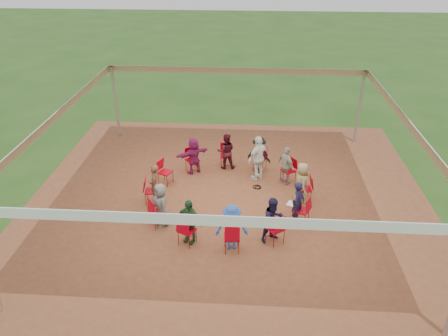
# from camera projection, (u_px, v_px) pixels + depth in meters

# --- Properties ---
(ground) EXTENTS (80.00, 80.00, 0.00)m
(ground) POSITION_uv_depth(u_px,v_px,m) (228.00, 202.00, 14.16)
(ground) COLOR #254A17
(ground) RESTS_ON ground
(dirt_patch) EXTENTS (13.00, 13.00, 0.00)m
(dirt_patch) POSITION_uv_depth(u_px,v_px,m) (228.00, 202.00, 14.16)
(dirt_patch) COLOR brown
(dirt_patch) RESTS_ON ground
(tent) EXTENTS (10.33, 10.33, 3.00)m
(tent) POSITION_uv_depth(u_px,v_px,m) (229.00, 135.00, 13.04)
(tent) COLOR #B2B2B7
(tent) RESTS_ON ground
(chair_0) EXTENTS (0.57, 0.56, 0.90)m
(chair_0) POSITION_uv_depth(u_px,v_px,m) (301.00, 210.00, 12.93)
(chair_0) COLOR #B00011
(chair_0) RESTS_ON ground
(chair_1) EXTENTS (0.48, 0.46, 0.90)m
(chair_1) POSITION_uv_depth(u_px,v_px,m) (305.00, 189.00, 14.01)
(chair_1) COLOR #B00011
(chair_1) RESTS_ON ground
(chair_2) EXTENTS (0.60, 0.60, 0.90)m
(chair_2) POSITION_uv_depth(u_px,v_px,m) (288.00, 171.00, 15.08)
(chair_2) COLOR #B00011
(chair_2) RESTS_ON ground
(chair_3) EXTENTS (0.56, 0.57, 0.90)m
(chair_3) POSITION_uv_depth(u_px,v_px,m) (260.00, 159.00, 15.85)
(chair_3) COLOR #B00011
(chair_3) RESTS_ON ground
(chair_4) EXTENTS (0.46, 0.48, 0.90)m
(chair_4) POSITION_uv_depth(u_px,v_px,m) (226.00, 156.00, 16.11)
(chair_4) COLOR #B00011
(chair_4) RESTS_ON ground
(chair_5) EXTENTS (0.60, 0.60, 0.90)m
(chair_5) POSITION_uv_depth(u_px,v_px,m) (192.00, 160.00, 15.79)
(chair_5) COLOR #B00011
(chair_5) RESTS_ON ground
(chair_6) EXTENTS (0.57, 0.56, 0.90)m
(chair_6) POSITION_uv_depth(u_px,v_px,m) (165.00, 172.00, 14.98)
(chair_6) COLOR #B00011
(chair_6) RESTS_ON ground
(chair_7) EXTENTS (0.48, 0.46, 0.90)m
(chair_7) POSITION_uv_depth(u_px,v_px,m) (152.00, 191.00, 13.89)
(chair_7) COLOR #B00011
(chair_7) RESTS_ON ground
(chair_8) EXTENTS (0.60, 0.60, 0.90)m
(chair_8) POSITION_uv_depth(u_px,v_px,m) (158.00, 213.00, 12.82)
(chair_8) COLOR #B00011
(chair_8) RESTS_ON ground
(chair_9) EXTENTS (0.56, 0.57, 0.90)m
(chair_9) POSITION_uv_depth(u_px,v_px,m) (187.00, 230.00, 12.05)
(chair_9) COLOR #B00011
(chair_9) RESTS_ON ground
(chair_10) EXTENTS (0.46, 0.48, 0.90)m
(chair_10) POSITION_uv_depth(u_px,v_px,m) (232.00, 237.00, 11.79)
(chair_10) COLOR #B00011
(chair_10) RESTS_ON ground
(chair_11) EXTENTS (0.60, 0.60, 0.90)m
(chair_11) POSITION_uv_depth(u_px,v_px,m) (275.00, 229.00, 12.11)
(chair_11) COLOR #B00011
(chair_11) RESTS_ON ground
(person_seated_0) EXTENTS (0.50, 0.59, 1.36)m
(person_seated_0) POSITION_uv_depth(u_px,v_px,m) (298.00, 203.00, 12.86)
(person_seated_0) COLOR #1B1738
(person_seated_0) RESTS_ON ground
(person_seated_1) EXTENTS (0.43, 0.70, 1.36)m
(person_seated_1) POSITION_uv_depth(u_px,v_px,m) (301.00, 183.00, 13.90)
(person_seated_1) COLOR #998858
(person_seated_1) RESTS_ON ground
(person_seated_2) EXTENTS (0.79, 0.88, 1.36)m
(person_seated_2) POSITION_uv_depth(u_px,v_px,m) (286.00, 166.00, 14.92)
(person_seated_2) COLOR #ACA898
(person_seated_2) RESTS_ON ground
(person_seated_3) EXTENTS (0.98, 0.76, 1.36)m
(person_seated_3) POSITION_uv_depth(u_px,v_px,m) (259.00, 155.00, 15.65)
(person_seated_3) COLOR black
(person_seated_3) RESTS_ON ground
(person_seated_4) EXTENTS (0.69, 0.44, 1.36)m
(person_seated_4) POSITION_uv_depth(u_px,v_px,m) (226.00, 151.00, 15.89)
(person_seated_4) COLOR #421019
(person_seated_4) RESTS_ON ground
(person_seated_5) EXTENTS (1.30, 1.11, 1.36)m
(person_seated_5) POSITION_uv_depth(u_px,v_px,m) (194.00, 156.00, 15.59)
(person_seated_5) COLOR #8B1A59
(person_seated_5) RESTS_ON ground
(person_seated_6) EXTENTS (0.37, 0.52, 1.36)m
(person_seated_6) POSITION_uv_depth(u_px,v_px,m) (155.00, 185.00, 13.78)
(person_seated_6) COLOR brown
(person_seated_6) RESTS_ON ground
(person_seated_7) EXTENTS (0.69, 0.76, 1.36)m
(person_seated_7) POSITION_uv_depth(u_px,v_px,m) (161.00, 205.00, 12.76)
(person_seated_7) COLOR slate
(person_seated_7) RESTS_ON ground
(person_seated_8) EXTENTS (0.89, 0.70, 1.36)m
(person_seated_8) POSITION_uv_depth(u_px,v_px,m) (189.00, 221.00, 12.03)
(person_seated_8) COLOR #25512D
(person_seated_8) RESTS_ON ground
(person_seated_9) EXTENTS (0.91, 0.52, 1.36)m
(person_seated_9) POSITION_uv_depth(u_px,v_px,m) (232.00, 227.00, 11.79)
(person_seated_9) COLOR #264BAD
(person_seated_9) RESTS_ON ground
(person_seated_10) EXTENTS (0.76, 0.69, 1.36)m
(person_seated_10) POSITION_uv_depth(u_px,v_px,m) (273.00, 220.00, 12.09)
(person_seated_10) COLOR #1B1738
(person_seated_10) RESTS_ON ground
(standing_person) EXTENTS (1.03, 1.02, 1.64)m
(standing_person) POSITION_uv_depth(u_px,v_px,m) (259.00, 158.00, 15.11)
(standing_person) COLOR white
(standing_person) RESTS_ON ground
(cable_coil) EXTENTS (0.33, 0.33, 0.03)m
(cable_coil) POSITION_uv_depth(u_px,v_px,m) (257.00, 187.00, 14.94)
(cable_coil) COLOR black
(cable_coil) RESTS_ON ground
(laptop) EXTENTS (0.36, 0.39, 0.22)m
(laptop) POSITION_uv_depth(u_px,v_px,m) (293.00, 202.00, 12.95)
(laptop) COLOR #B7B7BC
(laptop) RESTS_ON ground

